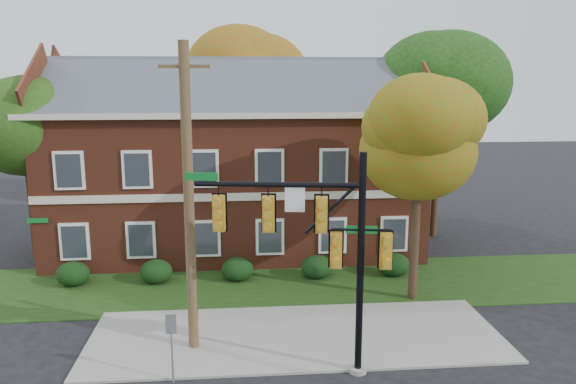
{
  "coord_description": "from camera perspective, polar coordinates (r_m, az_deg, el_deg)",
  "views": [
    {
      "loc": [
        -1.84,
        -16.78,
        8.65
      ],
      "look_at": [
        -0.1,
        3.0,
        4.68
      ],
      "focal_mm": 35.0,
      "sensor_mm": 36.0,
      "label": 1
    }
  ],
  "objects": [
    {
      "name": "tree_far_rear",
      "position": [
        36.59,
        -3.23,
        11.6
      ],
      "size": [
        6.84,
        6.46,
        11.52
      ],
      "color": "black",
      "rests_on": "ground"
    },
    {
      "name": "ground",
      "position": [
        18.97,
        1.15,
        -15.82
      ],
      "size": [
        120.0,
        120.0,
        0.0
      ],
      "primitive_type": "plane",
      "color": "black",
      "rests_on": "ground"
    },
    {
      "name": "hedge_left",
      "position": [
        25.11,
        -13.24,
        -7.88
      ],
      "size": [
        1.4,
        1.26,
        1.05
      ],
      "primitive_type": "ellipsoid",
      "color": "black",
      "rests_on": "ground"
    },
    {
      "name": "sign_post",
      "position": [
        16.92,
        -11.76,
        -14.18
      ],
      "size": [
        0.31,
        0.08,
        2.12
      ],
      "rotation": [
        0.0,
        0.0,
        0.13
      ],
      "color": "slate",
      "rests_on": "ground"
    },
    {
      "name": "sidewalk",
      "position": [
        19.84,
        0.83,
        -14.41
      ],
      "size": [
        14.0,
        5.0,
        0.08
      ],
      "primitive_type": "cube",
      "color": "gray",
      "rests_on": "ground"
    },
    {
      "name": "utility_pole",
      "position": [
        17.73,
        -10.04,
        -0.83
      ],
      "size": [
        1.53,
        0.33,
        9.81
      ],
      "rotation": [
        0.0,
        0.0,
        0.0
      ],
      "color": "brown",
      "rests_on": "ground"
    },
    {
      "name": "hedge_center",
      "position": [
        24.85,
        -5.16,
        -7.82
      ],
      "size": [
        1.4,
        1.26,
        1.05
      ],
      "primitive_type": "ellipsoid",
      "color": "black",
      "rests_on": "ground"
    },
    {
      "name": "hedge_far_right",
      "position": [
        25.77,
        10.73,
        -7.27
      ],
      "size": [
        1.4,
        1.26,
        1.05
      ],
      "primitive_type": "ellipsoid",
      "color": "black",
      "rests_on": "ground"
    },
    {
      "name": "tree_right_rear",
      "position": [
        31.63,
        15.88,
        9.93
      ],
      "size": [
        6.3,
        5.95,
        10.62
      ],
      "color": "black",
      "rests_on": "ground"
    },
    {
      "name": "grass_strip",
      "position": [
        24.43,
        -0.38,
        -9.38
      ],
      "size": [
        30.0,
        6.0,
        0.04
      ],
      "primitive_type": "cube",
      "color": "#193811",
      "rests_on": "ground"
    },
    {
      "name": "hedge_right",
      "position": [
        25.07,
        2.94,
        -7.61
      ],
      "size": [
        1.4,
        1.26,
        1.05
      ],
      "primitive_type": "ellipsoid",
      "color": "black",
      "rests_on": "ground"
    },
    {
      "name": "apartment_building",
      "position": [
        28.97,
        -5.3,
        4.0
      ],
      "size": [
        18.8,
        8.8,
        9.74
      ],
      "color": "maroon",
      "rests_on": "ground"
    },
    {
      "name": "hedge_far_left",
      "position": [
        25.86,
        -21.01,
        -7.78
      ],
      "size": [
        1.4,
        1.26,
        1.05
      ],
      "primitive_type": "ellipsoid",
      "color": "black",
      "rests_on": "ground"
    },
    {
      "name": "tree_near_right",
      "position": [
        21.91,
        13.89,
        5.8
      ],
      "size": [
        4.5,
        4.25,
        8.58
      ],
      "color": "black",
      "rests_on": "ground"
    },
    {
      "name": "tree_left_rear",
      "position": [
        29.4,
        -24.83,
        6.44
      ],
      "size": [
        5.4,
        5.1,
        8.88
      ],
      "color": "black",
      "rests_on": "ground"
    },
    {
      "name": "traffic_signal",
      "position": [
        16.25,
        3.2,
        -4.78
      ],
      "size": [
        5.95,
        1.03,
        6.69
      ],
      "rotation": [
        0.0,
        0.0,
        -0.14
      ],
      "color": "gray",
      "rests_on": "ground"
    }
  ]
}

